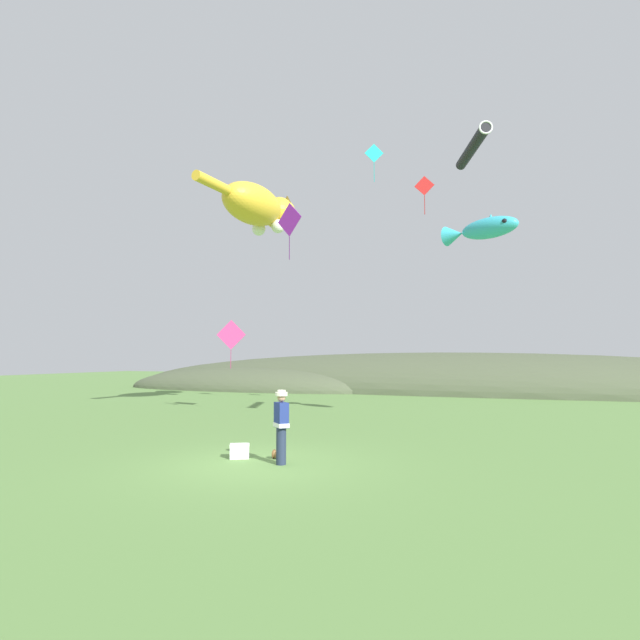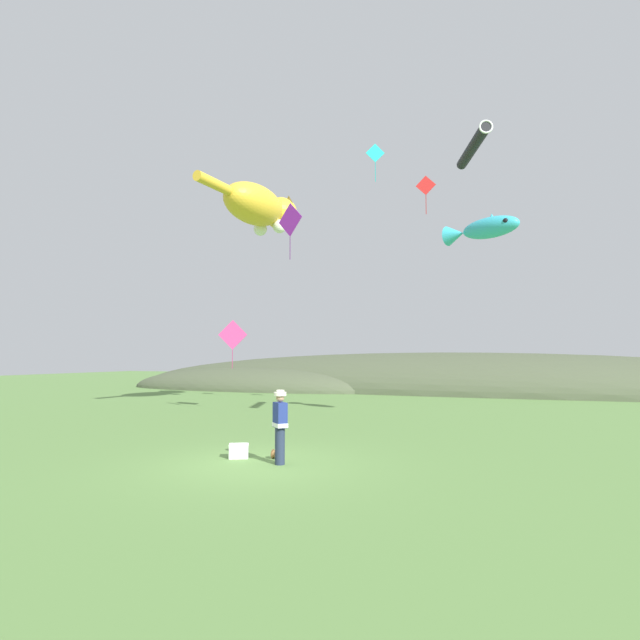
# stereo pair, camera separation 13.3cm
# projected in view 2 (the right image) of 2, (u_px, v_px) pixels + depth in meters

# --- Properties ---
(ground_plane) EXTENTS (120.00, 120.00, 0.00)m
(ground_plane) POSITION_uv_depth(u_px,v_px,m) (257.00, 465.00, 11.94)
(ground_plane) COLOR #5B8442
(distant_hill_ridge) EXTENTS (55.69, 13.86, 5.80)m
(distant_hill_ridge) POSITION_uv_depth(u_px,v_px,m) (420.00, 390.00, 38.15)
(distant_hill_ridge) COLOR #4C563D
(distant_hill_ridge) RESTS_ON ground
(festival_attendant) EXTENTS (0.49, 0.47, 1.77)m
(festival_attendant) POSITION_uv_depth(u_px,v_px,m) (280.00, 424.00, 12.03)
(festival_attendant) COLOR #232D47
(festival_attendant) RESTS_ON ground
(kite_spool) EXTENTS (0.12, 0.23, 0.23)m
(kite_spool) POSITION_uv_depth(u_px,v_px,m) (275.00, 454.00, 12.64)
(kite_spool) COLOR olive
(kite_spool) RESTS_ON ground
(picnic_cooler) EXTENTS (0.59, 0.52, 0.36)m
(picnic_cooler) POSITION_uv_depth(u_px,v_px,m) (239.00, 451.00, 12.73)
(picnic_cooler) COLOR white
(picnic_cooler) RESTS_ON ground
(kite_giant_cat) EXTENTS (2.42, 7.39, 2.24)m
(kite_giant_cat) POSITION_uv_depth(u_px,v_px,m) (260.00, 208.00, 24.49)
(kite_giant_cat) COLOR gold
(kite_fish_windsock) EXTENTS (3.05, 1.98, 0.92)m
(kite_fish_windsock) POSITION_uv_depth(u_px,v_px,m) (482.00, 229.00, 18.94)
(kite_fish_windsock) COLOR #33B2CC
(kite_tube_streamer) EXTENTS (1.44, 3.02, 0.44)m
(kite_tube_streamer) POSITION_uv_depth(u_px,v_px,m) (473.00, 147.00, 16.75)
(kite_tube_streamer) COLOR black
(kite_diamond_red) EXTENTS (0.92, 0.10, 1.82)m
(kite_diamond_red) POSITION_uv_depth(u_px,v_px,m) (426.00, 186.00, 23.07)
(kite_diamond_red) COLOR red
(kite_diamond_violet) EXTENTS (1.23, 0.50, 2.22)m
(kite_diamond_violet) POSITION_uv_depth(u_px,v_px,m) (290.00, 220.00, 19.23)
(kite_diamond_violet) COLOR purple
(kite_diamond_teal) EXTENTS (0.80, 0.37, 1.77)m
(kite_diamond_teal) POSITION_uv_depth(u_px,v_px,m) (375.00, 154.00, 22.70)
(kite_diamond_teal) COLOR #19BFBF
(kite_diamond_pink) EXTENTS (1.36, 0.45, 2.32)m
(kite_diamond_pink) POSITION_uv_depth(u_px,v_px,m) (233.00, 335.00, 23.88)
(kite_diamond_pink) COLOR #E53F8C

